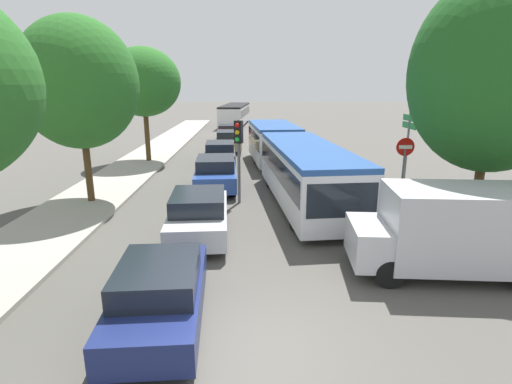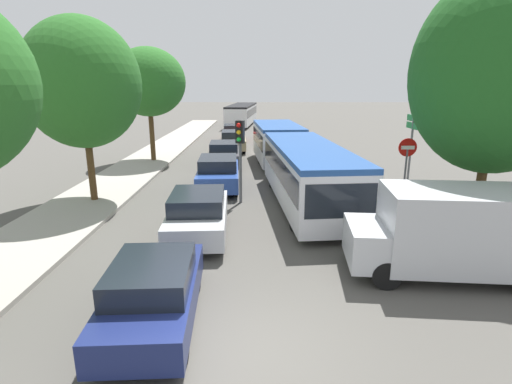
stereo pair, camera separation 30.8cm
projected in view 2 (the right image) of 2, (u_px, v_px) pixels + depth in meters
name	position (u px, v px, depth m)	size (l,w,h in m)	color
ground_plane	(242.00, 351.00, 7.47)	(200.00, 200.00, 0.00)	#4F4C47
kerb_strip_left	(156.00, 155.00, 27.42)	(3.20, 51.30, 0.14)	#9E998E
articulated_bus	(292.00, 156.00, 19.51)	(4.03, 16.53, 2.43)	silver
city_bus_rear	(242.00, 113.00, 46.96)	(3.40, 11.27, 2.39)	silver
queued_car_navy	(154.00, 292.00, 8.17)	(1.93, 4.10, 1.39)	navy
queued_car_silver	(198.00, 214.00, 12.92)	(2.05, 4.34, 1.47)	#B7BABF
queued_car_blue	(218.00, 173.00, 18.73)	(2.11, 4.48, 1.52)	#284799
queued_car_graphite	(224.00, 154.00, 23.98)	(2.01, 4.26, 1.45)	#47474C
queued_car_tan	(233.00, 141.00, 29.39)	(2.03, 4.30, 1.46)	tan
queued_car_red	(234.00, 133.00, 34.35)	(1.94, 4.12, 1.40)	#B21E19
white_van	(457.00, 231.00, 10.06)	(5.14, 2.33, 2.31)	#B7BABF
traffic_light	(240.00, 143.00, 16.04)	(0.38, 0.40, 3.40)	#56595E
no_entry_sign	(406.00, 163.00, 15.33)	(0.70, 0.08, 2.82)	#56595E
direction_sign_post	(412.00, 135.00, 18.20)	(0.11, 1.40, 3.60)	#56595E
tree_left_mid	(79.00, 87.00, 15.46)	(4.53, 4.53, 7.33)	#51381E
tree_left_far	(150.00, 84.00, 24.05)	(4.45, 4.45, 6.94)	#51381E
tree_right_near	(498.00, 73.00, 11.87)	(5.05, 5.05, 8.15)	#51381E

